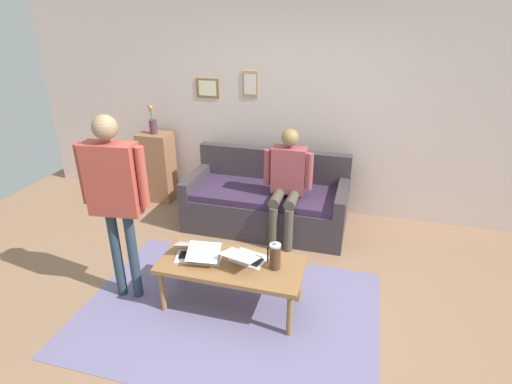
% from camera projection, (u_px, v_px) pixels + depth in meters
% --- Properties ---
extents(ground_plane, '(7.68, 7.68, 0.00)m').
position_uv_depth(ground_plane, '(234.00, 307.00, 3.66)').
color(ground_plane, '#8F6A4F').
extents(area_rug, '(2.58, 1.83, 0.01)m').
position_uv_depth(area_rug, '(229.00, 311.00, 3.60)').
color(area_rug, slate).
rests_on(area_rug, ground_plane).
extents(back_wall, '(7.04, 0.11, 2.70)m').
position_uv_depth(back_wall, '(288.00, 105.00, 5.03)').
color(back_wall, beige).
rests_on(back_wall, ground_plane).
extents(couch, '(1.89, 0.86, 0.88)m').
position_uv_depth(couch, '(267.00, 202.00, 4.92)').
color(couch, '#3B3336').
rests_on(couch, ground_plane).
extents(coffee_table, '(1.25, 0.56, 0.45)m').
position_uv_depth(coffee_table, '(231.00, 268.00, 3.52)').
color(coffee_table, olive).
rests_on(coffee_table, ground_plane).
extents(laptop_left, '(0.38, 0.43, 0.15)m').
position_uv_depth(laptop_left, '(246.00, 258.00, 3.50)').
color(laptop_left, silver).
rests_on(laptop_left, coffee_table).
extents(laptop_center, '(0.31, 0.31, 0.16)m').
position_uv_depth(laptop_center, '(205.00, 256.00, 3.53)').
color(laptop_center, silver).
rests_on(laptop_center, coffee_table).
extents(laptop_right, '(0.39, 0.33, 0.14)m').
position_uv_depth(laptop_right, '(195.00, 252.00, 3.58)').
color(laptop_right, silver).
rests_on(laptop_right, coffee_table).
extents(french_press, '(0.12, 0.10, 0.26)m').
position_uv_depth(french_press, '(275.00, 256.00, 3.39)').
color(french_press, '#4C3323').
rests_on(french_press, coffee_table).
extents(side_shelf, '(0.42, 0.32, 0.95)m').
position_uv_depth(side_shelf, '(158.00, 167.00, 5.53)').
color(side_shelf, '#925F41').
rests_on(side_shelf, ground_plane).
extents(flower_vase, '(0.10, 0.10, 0.39)m').
position_uv_depth(flower_vase, '(153.00, 125.00, 5.29)').
color(flower_vase, '#4F2F3E').
rests_on(flower_vase, side_shelf).
extents(person_standing, '(0.60, 0.24, 1.71)m').
position_uv_depth(person_standing, '(114.00, 188.00, 3.36)').
color(person_standing, '#273845').
rests_on(person_standing, ground_plane).
extents(person_seated, '(0.55, 0.51, 1.28)m').
position_uv_depth(person_seated, '(287.00, 180.00, 4.48)').
color(person_seated, '#4A4536').
rests_on(person_seated, ground_plane).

